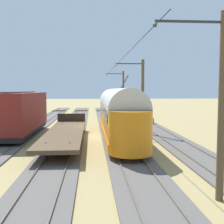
# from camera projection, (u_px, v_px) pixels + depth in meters

# --- Properties ---
(ground_plane) EXTENTS (220.00, 220.00, 0.00)m
(ground_plane) POSITION_uv_depth(u_px,v_px,m) (93.00, 137.00, 25.49)
(ground_plane) COLOR #9E8956
(track_streetcar_siding) EXTENTS (2.80, 80.00, 0.18)m
(track_streetcar_siding) POSITION_uv_depth(u_px,v_px,m) (163.00, 135.00, 26.27)
(track_streetcar_siding) COLOR #56514C
(track_streetcar_siding) RESTS_ON ground
(track_adjacent_siding) EXTENTS (2.80, 80.00, 0.18)m
(track_adjacent_siding) POSITION_uv_depth(u_px,v_px,m) (117.00, 135.00, 25.96)
(track_adjacent_siding) COLOR #56514C
(track_adjacent_siding) RESTS_ON ground
(track_third_siding) EXTENTS (2.80, 80.00, 0.18)m
(track_third_siding) POSITION_uv_depth(u_px,v_px,m) (69.00, 136.00, 25.65)
(track_third_siding) COLOR #56514C
(track_third_siding) RESTS_ON ground
(track_outer_siding) EXTENTS (2.80, 80.00, 0.18)m
(track_outer_siding) POSITION_uv_depth(u_px,v_px,m) (20.00, 136.00, 25.33)
(track_outer_siding) COLOR #56514C
(track_outer_siding) RESTS_ON ground
(vintage_streetcar) EXTENTS (2.65, 18.13, 4.90)m
(vintage_streetcar) POSITION_uv_depth(u_px,v_px,m) (118.00, 112.00, 24.26)
(vintage_streetcar) COLOR orange
(vintage_streetcar) RESTS_ON ground
(flatcar_adjacent) EXTENTS (2.80, 14.27, 1.60)m
(flatcar_adjacent) POSITION_uv_depth(u_px,v_px,m) (65.00, 132.00, 22.25)
(flatcar_adjacent) COLOR brown
(flatcar_adjacent) RESTS_ON ground
(coach_far_siding) EXTENTS (2.96, 11.15, 3.85)m
(coach_far_siding) POSITION_uv_depth(u_px,v_px,m) (21.00, 112.00, 25.58)
(coach_far_siding) COLOR maroon
(coach_far_siding) RESTS_ON ground
(catenary_pole_foreground) EXTENTS (2.77, 0.28, 7.03)m
(catenary_pole_foreground) POSITION_uv_depth(u_px,v_px,m) (123.00, 93.00, 42.98)
(catenary_pole_foreground) COLOR brown
(catenary_pole_foreground) RESTS_ON ground
(catenary_pole_mid_near) EXTENTS (2.77, 0.28, 7.03)m
(catenary_pole_mid_near) POSITION_uv_depth(u_px,v_px,m) (142.00, 95.00, 26.73)
(catenary_pole_mid_near) COLOR brown
(catenary_pole_mid_near) RESTS_ON ground
(catenary_pole_mid_far) EXTENTS (2.77, 0.28, 7.03)m
(catenary_pole_mid_far) POSITION_uv_depth(u_px,v_px,m) (220.00, 104.00, 10.49)
(catenary_pole_mid_far) COLOR brown
(catenary_pole_mid_far) RESTS_ON ground
(overhead_wire_run) EXTENTS (2.56, 36.68, 0.18)m
(overhead_wire_run) POSITION_uv_depth(u_px,v_px,m) (116.00, 66.00, 27.03)
(overhead_wire_run) COLOR black
(overhead_wire_run) RESTS_ON ground
(track_end_bumper) EXTENTS (1.80, 0.60, 0.80)m
(track_end_bumper) POSITION_uv_depth(u_px,v_px,m) (146.00, 121.00, 34.37)
(track_end_bumper) COLOR #B2A519
(track_end_bumper) RESTS_ON ground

